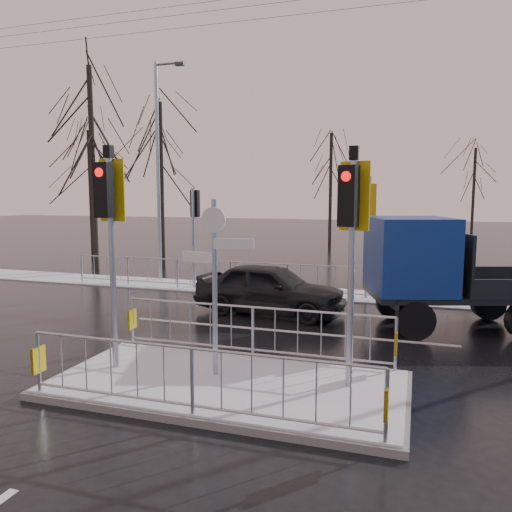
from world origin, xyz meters
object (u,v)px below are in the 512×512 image
(traffic_island, at_px, (227,366))
(car_far_lane, at_px, (270,289))
(street_lamp_left, at_px, (159,163))
(flatbed_truck, at_px, (443,270))

(traffic_island, xyz_separation_m, car_far_lane, (-0.83, 5.40, 0.32))
(car_far_lane, bearing_deg, street_lamp_left, 59.57)
(car_far_lane, xyz_separation_m, street_lamp_left, (-5.59, 4.09, 3.78))
(car_far_lane, height_order, street_lamp_left, street_lamp_left)
(traffic_island, height_order, flatbed_truck, traffic_island)
(flatbed_truck, bearing_deg, street_lamp_left, 157.04)
(flatbed_truck, distance_m, street_lamp_left, 11.34)
(street_lamp_left, bearing_deg, traffic_island, -55.93)
(traffic_island, relative_size, street_lamp_left, 0.73)
(traffic_island, relative_size, flatbed_truck, 0.95)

